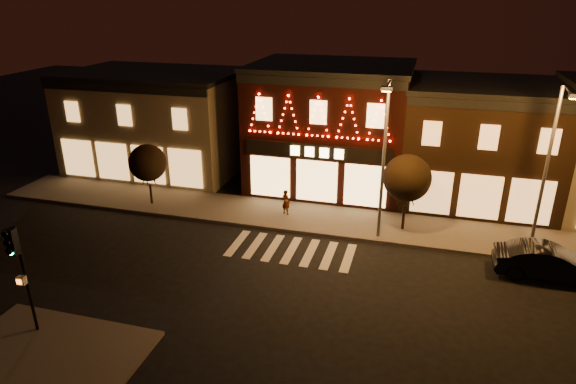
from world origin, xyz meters
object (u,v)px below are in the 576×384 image
at_px(streetlamp_mid, 384,150).
at_px(pedestrian, 286,202).
at_px(traffic_signal_near, 18,260).
at_px(dark_sedan, 548,262).

distance_m(streetlamp_mid, pedestrian, 7.23).
xyz_separation_m(streetlamp_mid, pedestrian, (-5.64, 1.67, -4.20)).
relative_size(traffic_signal_near, streetlamp_mid, 0.53).
height_order(traffic_signal_near, dark_sedan, traffic_signal_near).
bearing_deg(dark_sedan, streetlamp_mid, 78.62).
relative_size(streetlamp_mid, dark_sedan, 1.76).
bearing_deg(pedestrian, dark_sedan, -169.80).
relative_size(streetlamp_mid, pedestrian, 5.50).
bearing_deg(traffic_signal_near, dark_sedan, 20.34).
bearing_deg(traffic_signal_near, pedestrian, 57.99).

